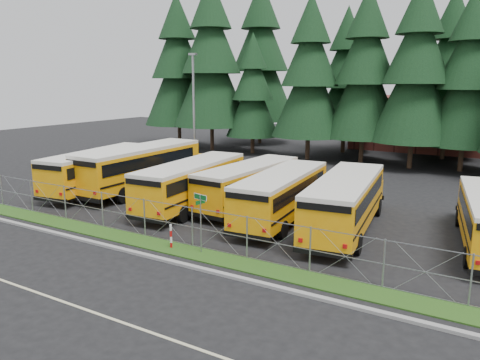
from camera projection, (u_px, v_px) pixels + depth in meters
name	position (u px, v px, depth m)	size (l,w,h in m)	color
ground	(222.00, 244.00, 22.81)	(120.00, 120.00, 0.00)	black
curb	(183.00, 264.00, 20.18)	(50.00, 0.25, 0.12)	gray
grass_verge	(201.00, 255.00, 21.37)	(50.00, 1.40, 0.06)	#214C15
road_lane_line	(96.00, 313.00, 16.07)	(50.00, 0.12, 0.01)	beige
chainlink_fence	(210.00, 230.00, 21.76)	(44.00, 0.10, 2.00)	gray
brick_building	(457.00, 124.00, 52.87)	(22.00, 10.00, 6.00)	brown
bus_0	(103.00, 171.00, 33.61)	(2.67, 11.29, 2.96)	orange
bus_1	(144.00, 168.00, 33.75)	(2.92, 12.37, 3.24)	orange
bus_3	(195.00, 184.00, 29.33)	(2.62, 11.11, 2.91)	orange
bus_4	(252.00, 185.00, 29.44)	(2.46, 10.44, 2.74)	orange
bus_5	(284.00, 196.00, 26.51)	(2.54, 10.77, 2.82)	orange
bus_6	(346.00, 204.00, 24.57)	(2.66, 11.28, 2.96)	orange
street_sign	(201.00, 211.00, 21.25)	(0.82, 0.54, 2.81)	gray
striped_bollard	(171.00, 237.00, 22.13)	(0.11, 0.11, 1.20)	#B20C0C
light_standard	(194.00, 108.00, 41.02)	(0.70, 0.35, 10.14)	gray
conifer_0	(178.00, 71.00, 55.53)	(8.09, 8.09, 17.88)	black
conifer_1	(211.00, 65.00, 51.99)	(8.61, 8.61, 19.04)	black
conifer_2	(253.00, 94.00, 50.29)	(5.80, 5.80, 12.83)	black
conifer_3	(310.00, 78.00, 45.80)	(7.29, 7.29, 16.12)	black
conifer_4	(365.00, 76.00, 44.14)	(7.49, 7.49, 16.56)	black
conifer_5	(416.00, 74.00, 41.01)	(7.56, 7.56, 16.72)	black
conifer_6	(469.00, 80.00, 39.61)	(7.10, 7.10, 15.70)	black
conifer_10	(260.00, 63.00, 57.88)	(9.00, 9.00, 19.91)	black
conifer_11	(346.00, 81.00, 50.57)	(7.05, 7.05, 15.60)	black
conifer_12	(449.00, 75.00, 45.93)	(7.54, 7.54, 16.68)	black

